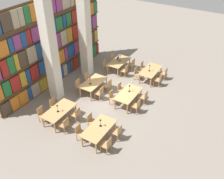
{
  "coord_description": "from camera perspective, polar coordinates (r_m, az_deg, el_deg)",
  "views": [
    {
      "loc": [
        -10.31,
        -6.41,
        9.1
      ],
      "look_at": [
        0.0,
        -0.13,
        0.66
      ],
      "focal_mm": 40.0,
      "sensor_mm": 36.0,
      "label": 1
    }
  ],
  "objects": [
    {
      "name": "chair_16",
      "position": [
        14.79,
        -2.8,
        -0.77
      ],
      "size": [
        0.42,
        0.4,
        0.88
      ],
      "color": "tan",
      "rests_on": "ground_plane"
    },
    {
      "name": "chair_1",
      "position": [
        12.36,
        -7.28,
        -9.65
      ],
      "size": [
        0.42,
        0.4,
        0.88
      ],
      "rotation": [
        0.0,
        0.0,
        3.14
      ],
      "color": "tan",
      "rests_on": "ground_plane"
    },
    {
      "name": "chair_19",
      "position": [
        16.16,
        -5.52,
        2.51
      ],
      "size": [
        0.42,
        0.4,
        0.88
      ],
      "rotation": [
        0.0,
        0.0,
        3.14
      ],
      "color": "tan",
      "rests_on": "ground_plane"
    },
    {
      "name": "reading_table_4",
      "position": [
        15.35,
        -4.28,
        1.48
      ],
      "size": [
        1.87,
        0.96,
        0.73
      ],
      "color": "tan",
      "rests_on": "ground_plane"
    },
    {
      "name": "chair_20",
      "position": [
        16.99,
        2.97,
        4.39
      ],
      "size": [
        0.42,
        0.4,
        0.88
      ],
      "color": "tan",
      "rests_on": "ground_plane"
    },
    {
      "name": "chair_5",
      "position": [
        14.44,
        0.17,
        -1.72
      ],
      "size": [
        0.42,
        0.4,
        0.88
      ],
      "rotation": [
        0.0,
        0.0,
        3.14
      ],
      "color": "tan",
      "rests_on": "ground_plane"
    },
    {
      "name": "reading_table_1",
      "position": [
        14.36,
        3.76,
        -1.13
      ],
      "size": [
        1.87,
        0.96,
        0.73
      ],
      "color": "tan",
      "rests_on": "ground_plane"
    },
    {
      "name": "chair_6",
      "position": [
        14.58,
        7.32,
        -1.63
      ],
      "size": [
        0.42,
        0.4,
        0.88
      ],
      "color": "tan",
      "rests_on": "ground_plane"
    },
    {
      "name": "reading_table_0",
      "position": [
        12.17,
        -3.0,
        -9.02
      ],
      "size": [
        1.87,
        0.96,
        0.73
      ],
      "color": "tan",
      "rests_on": "ground_plane"
    },
    {
      "name": "bookshelf_bank",
      "position": [
        16.02,
        -13.1,
        10.43
      ],
      "size": [
        9.36,
        0.35,
        5.5
      ],
      "color": "brown",
      "rests_on": "ground_plane"
    },
    {
      "name": "reading_table_3",
      "position": [
        13.45,
        -11.98,
        -4.84
      ],
      "size": [
        1.87,
        0.96,
        0.73
      ],
      "color": "tan",
      "rests_on": "ground_plane"
    },
    {
      "name": "chair_0",
      "position": [
        11.71,
        -1.18,
        -12.47
      ],
      "size": [
        0.42,
        0.4,
        0.88
      ],
      "color": "tan",
      "rests_on": "ground_plane"
    },
    {
      "name": "reading_table_5",
      "position": [
        17.61,
        1.61,
        6.29
      ],
      "size": [
        1.87,
        0.96,
        0.73
      ],
      "color": "tan",
      "rests_on": "ground_plane"
    },
    {
      "name": "ground_plane",
      "position": [
        15.17,
        -0.41,
        -1.91
      ],
      "size": [
        40.0,
        40.0,
        0.0
      ],
      "primitive_type": "plane",
      "color": "gray"
    },
    {
      "name": "chair_22",
      "position": [
        17.76,
        4.54,
        5.78
      ],
      "size": [
        0.42,
        0.4,
        0.88
      ],
      "color": "tan",
      "rests_on": "ground_plane"
    },
    {
      "name": "desk_lamp_4",
      "position": [
        14.97,
        -5.05,
        2.33
      ],
      "size": [
        0.14,
        0.14,
        0.49
      ],
      "color": "black",
      "rests_on": "reading_table_4"
    },
    {
      "name": "chair_21",
      "position": [
        17.66,
        -1.41,
        5.71
      ],
      "size": [
        0.42,
        0.4,
        0.88
      ],
      "rotation": [
        0.0,
        0.0,
        3.14
      ],
      "color": "tan",
      "rests_on": "ground_plane"
    },
    {
      "name": "reading_table_2",
      "position": [
        16.74,
        8.84,
        4.21
      ],
      "size": [
        1.87,
        0.96,
        0.73
      ],
      "color": "tan",
      "rests_on": "ground_plane"
    },
    {
      "name": "chair_3",
      "position": [
        12.9,
        -4.68,
        -7.14
      ],
      "size": [
        0.42,
        0.4,
        0.88
      ],
      "rotation": [
        0.0,
        0.0,
        3.14
      ],
      "color": "tan",
      "rests_on": "ground_plane"
    },
    {
      "name": "chair_13",
      "position": [
        13.76,
        -15.66,
        -5.43
      ],
      "size": [
        0.42,
        0.4,
        0.88
      ],
      "rotation": [
        0.0,
        0.0,
        3.14
      ],
      "color": "tan",
      "rests_on": "ground_plane"
    },
    {
      "name": "chair_12",
      "position": [
        12.88,
        -10.79,
        -7.85
      ],
      "size": [
        0.42,
        0.4,
        0.88
      ],
      "color": "tan",
      "rests_on": "ground_plane"
    },
    {
      "name": "chair_7",
      "position": [
        15.12,
        2.08,
        0.16
      ],
      "size": [
        0.42,
        0.4,
        0.88
      ],
      "rotation": [
        0.0,
        0.0,
        3.14
      ],
      "color": "tan",
      "rests_on": "ground_plane"
    },
    {
      "name": "chair_14",
      "position": [
        13.39,
        -8.2,
        -5.58
      ],
      "size": [
        0.42,
        0.4,
        0.88
      ],
      "color": "tan",
      "rests_on": "ground_plane"
    },
    {
      "name": "pillar_left",
      "position": [
        14.1,
        -13.86,
        8.27
      ],
      "size": [
        0.6,
        0.6,
        6.0
      ],
      "color": "silver",
      "rests_on": "ground_plane"
    },
    {
      "name": "laptop",
      "position": [
        17.83,
        1.14,
        7.12
      ],
      "size": [
        0.32,
        0.22,
        0.21
      ],
      "rotation": [
        0.0,
        0.0,
        3.14
      ],
      "color": "silver",
      "rests_on": "reading_table_5"
    },
    {
      "name": "chair_18",
      "position": [
        15.42,
        -0.91,
        0.93
      ],
      "size": [
        0.42,
        0.4,
        0.88
      ],
      "color": "tan",
      "rests_on": "ground_plane"
    },
    {
      "name": "chair_17",
      "position": [
        15.56,
        -7.51,
        0.95
      ],
      "size": [
        0.42,
        0.4,
        0.88
      ],
      "rotation": [
        0.0,
        0.0,
        3.14
      ],
      "color": "tan",
      "rests_on": "ground_plane"
    },
    {
      "name": "chair_4",
      "position": [
        13.87,
        5.6,
        -3.67
      ],
      "size": [
        0.42,
        0.4,
        0.88
      ],
      "color": "tan",
      "rests_on": "ground_plane"
    },
    {
      "name": "desk_lamp_5",
      "position": [
        17.45,
        1.86,
        7.48
      ],
      "size": [
        0.14,
        0.14,
        0.48
      ],
      "color": "black",
      "rests_on": "reading_table_5"
    },
    {
      "name": "chair_2",
      "position": [
        12.28,
        1.25,
        -9.65
      ],
      "size": [
        0.42,
        0.4,
        0.88
      ],
      "color": "tan",
      "rests_on": "ground_plane"
    },
    {
      "name": "desk_lamp_3",
      "position": [
        13.12,
        -12.39,
        -3.93
      ],
      "size": [
        0.14,
        0.14,
        0.45
      ],
      "color": "black",
      "rests_on": "reading_table_3"
    },
    {
      "name": "chair_9",
      "position": [
        16.74,
        5.79,
        3.76
      ],
      "size": [
        0.42,
        0.4,
        0.88
      ],
      "rotation": [
        0.0,
        0.0,
        3.14
      ],
      "color": "tan",
      "rests_on": "ground_plane"
    },
    {
      "name": "desk_lamp_1",
      "position": [
        14.31,
        4.03,
        0.56
      ],
      "size": [
        0.14,
        0.14,
        0.45
      ],
      "color": "black",
      "rests_on": "reading_table_1"
    },
    {
      "name": "desk_lamp_0",
      "position": [
        12.01,
        -2.66,
        -7.3
      ],
      "size": [
        0.14,
        0.14,
        0.44
      ],
      "color": "black",
      "rests_on": "reading_table_0"
    },
    {
      "name": "chair_11",
      "position": [
        17.48,
        7.17,
        5.1
      ],
      "size": [
        0.42,
        0.4,
        0.88
      ],
      "rotation": [
        0.0,
        0.0,
        3.14
      ],
      "color": "tan",
      "rests_on": "ground_plane"
    },
    {
      "name": "chair_23",
      "position": [
        18.4,
        0.28,
        7.01
      ],
      "size": [
        0.42,
        0.4,
        0.88
      ],
      "rotation": [
        0.0,
        0.0,
        3.14
      ],
      "color": "tan",
      "rests_on": "ground_plane"
    },
    {
      "name": "desk_lamp_2",
      "position": [
        16.43,
        8.61,
        5.14
      ],
      "size": [
        0.14,
        0.14,
        0.45
      ],
      "color": "black",
      "rests_on": "reading_table_2"
    },
    {
      "name": "pillar_center",
      "position": [
        16.24,
        -6.18,
        12.69
      ],
      "size": [
        0.6,
        0.6,
        6.0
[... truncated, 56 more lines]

